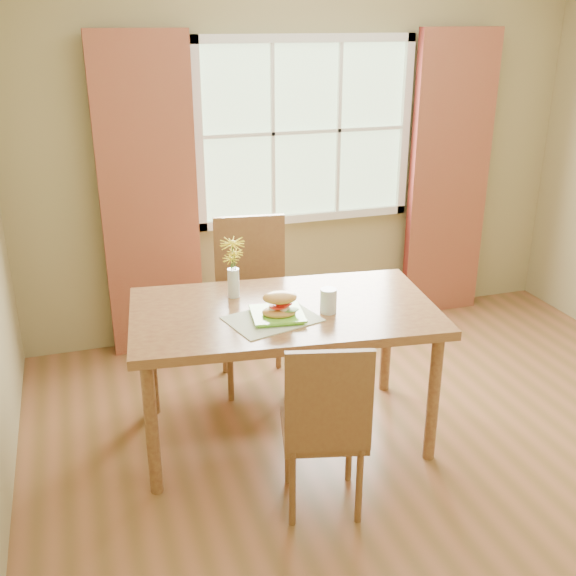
% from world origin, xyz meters
% --- Properties ---
extents(room, '(4.24, 3.84, 2.74)m').
position_xyz_m(room, '(0.00, 0.00, 1.35)').
color(room, brown).
rests_on(room, ground).
extents(window, '(1.62, 0.06, 1.32)m').
position_xyz_m(window, '(0.00, 1.87, 1.50)').
color(window, '#B3DBA6').
rests_on(window, room).
extents(curtain_left, '(0.65, 0.08, 2.20)m').
position_xyz_m(curtain_left, '(-1.15, 1.78, 1.10)').
color(curtain_left, maroon).
rests_on(curtain_left, room).
extents(curtain_right, '(0.65, 0.08, 2.20)m').
position_xyz_m(curtain_right, '(1.15, 1.78, 1.10)').
color(curtain_right, maroon).
rests_on(curtain_right, room).
extents(dining_table, '(1.74, 1.11, 0.80)m').
position_xyz_m(dining_table, '(-0.62, 0.44, 0.72)').
color(dining_table, olive).
rests_on(dining_table, room).
extents(chair_near, '(0.48, 0.48, 0.94)m').
position_xyz_m(chair_near, '(-0.64, -0.26, 0.52)').
color(chair_near, brown).
rests_on(chair_near, room).
extents(chair_far, '(0.51, 0.51, 1.10)m').
position_xyz_m(chair_far, '(-0.61, 1.15, 0.60)').
color(chair_far, brown).
rests_on(chair_far, room).
extents(placemat, '(0.52, 0.43, 0.01)m').
position_xyz_m(placemat, '(-0.72, 0.31, 0.80)').
color(placemat, beige).
rests_on(placemat, dining_table).
extents(plate, '(0.30, 0.30, 0.01)m').
position_xyz_m(plate, '(-0.69, 0.33, 0.81)').
color(plate, '#72D435').
rests_on(plate, placemat).
extents(croissant_sandwich, '(0.20, 0.16, 0.14)m').
position_xyz_m(croissant_sandwich, '(-0.68, 0.30, 0.89)').
color(croissant_sandwich, gold).
rests_on(croissant_sandwich, plate).
extents(water_glass, '(0.09, 0.09, 0.13)m').
position_xyz_m(water_glass, '(-0.41, 0.31, 0.86)').
color(water_glass, silver).
rests_on(water_glass, dining_table).
extents(flower_vase, '(0.14, 0.14, 0.34)m').
position_xyz_m(flower_vase, '(-0.84, 0.68, 1.00)').
color(flower_vase, silver).
rests_on(flower_vase, dining_table).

